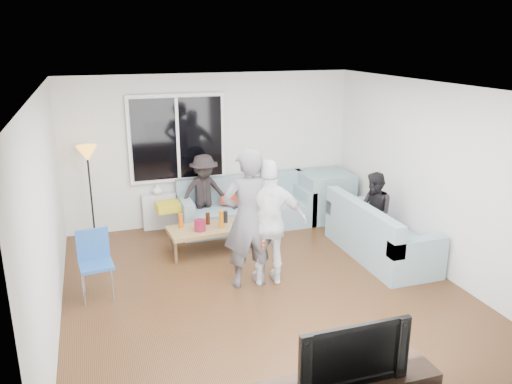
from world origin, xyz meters
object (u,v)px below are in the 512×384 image
object	(u,v)px
sofa_back_section	(246,203)
sofa_right_section	(381,229)
coffee_table	(206,240)
spectator_back	(204,193)
television	(349,350)
side_chair	(96,266)
player_right	(269,223)
floor_lamp	(91,195)
spectator_right	(374,212)
player_left	(248,219)

from	to	relation	value
sofa_back_section	sofa_right_section	distance (m)	2.37
sofa_back_section	coffee_table	distance (m)	1.28
sofa_right_section	spectator_back	xyz separation A→B (m)	(-2.27, 1.83, 0.24)
coffee_table	spectator_back	bearing A→B (deg)	77.66
television	sofa_right_section	bearing A→B (deg)	54.34
sofa_back_section	television	world-z (taller)	television
side_chair	player_right	world-z (taller)	player_right
floor_lamp	player_right	world-z (taller)	player_right
floor_lamp	spectator_right	distance (m)	4.42
side_chair	spectator_right	size ratio (longest dim) A/B	0.70
television	sofa_back_section	bearing A→B (deg)	83.03
sofa_back_section	side_chair	size ratio (longest dim) A/B	2.67
spectator_back	side_chair	bearing A→B (deg)	-143.89
coffee_table	floor_lamp	bearing A→B (deg)	147.91
spectator_right	floor_lamp	bearing A→B (deg)	-108.39
sofa_back_section	television	bearing A→B (deg)	-96.97
floor_lamp	spectator_back	world-z (taller)	floor_lamp
side_chair	television	xyz separation A→B (m)	(1.94, -2.96, 0.29)
side_chair	spectator_right	world-z (taller)	spectator_right
floor_lamp	spectator_right	bearing A→B (deg)	-22.91
player_right	television	distance (m)	2.69
sofa_right_section	player_left	size ratio (longest dim) A/B	1.08
sofa_right_section	television	xyz separation A→B (m)	(-2.13, -2.97, 0.30)
sofa_back_section	sofa_right_section	xyz separation A→B (m)	(1.55, -1.80, 0.00)
sofa_back_section	side_chair	world-z (taller)	side_chair
side_chair	player_left	size ratio (longest dim) A/B	0.46
sofa_right_section	player_left	bearing A→B (deg)	97.19
sofa_back_section	floor_lamp	xyz separation A→B (m)	(-2.52, 0.14, 0.36)
sofa_back_section	floor_lamp	world-z (taller)	floor_lamp
sofa_right_section	television	bearing A→B (deg)	144.34
coffee_table	player_right	size ratio (longest dim) A/B	0.65
sofa_back_section	player_left	size ratio (longest dim) A/B	1.24
coffee_table	floor_lamp	xyz separation A→B (m)	(-1.60, 1.01, 0.58)
side_chair	spectator_right	xyz separation A→B (m)	(4.07, 0.23, 0.19)
side_chair	player_left	distance (m)	1.99
sofa_right_section	side_chair	bearing A→B (deg)	90.19
player_left	television	distance (m)	2.71
coffee_table	player_left	bearing A→B (deg)	-75.88
sofa_back_section	spectator_right	bearing A→B (deg)	-45.52
spectator_back	television	xyz separation A→B (m)	(0.14, -4.80, 0.06)
player_left	coffee_table	bearing A→B (deg)	-78.14
player_right	spectator_back	xyz separation A→B (m)	(-0.40, 2.12, -0.18)
side_chair	player_left	world-z (taller)	player_left
coffee_table	side_chair	xyz separation A→B (m)	(-1.60, -0.95, 0.23)
sofa_right_section	floor_lamp	distance (m)	4.52
player_right	television	xyz separation A→B (m)	(-0.26, -2.68, -0.13)
sofa_back_section	floor_lamp	bearing A→B (deg)	176.76
floor_lamp	spectator_right	size ratio (longest dim) A/B	1.27
sofa_back_section	sofa_right_section	bearing A→B (deg)	-49.26
television	floor_lamp	bearing A→B (deg)	111.53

